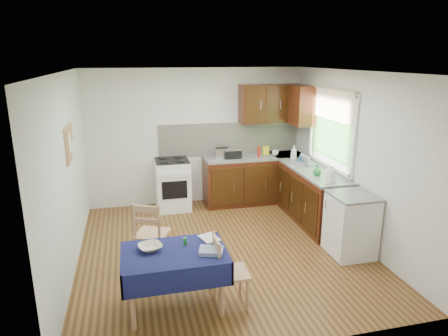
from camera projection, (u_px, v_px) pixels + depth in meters
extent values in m
plane|color=#4D2C14|center=(223.00, 249.00, 5.76)|extent=(4.20, 4.20, 0.00)
cube|color=white|center=(222.00, 72.00, 5.09)|extent=(4.00, 4.20, 0.02)
cube|color=silver|center=(196.00, 137.00, 7.39)|extent=(4.00, 0.02, 2.50)
cube|color=silver|center=(278.00, 228.00, 3.46)|extent=(4.00, 0.02, 2.50)
cube|color=silver|center=(67.00, 176.00, 4.97)|extent=(0.02, 4.20, 2.50)
cube|color=silver|center=(354.00, 158.00, 5.88)|extent=(0.02, 4.20, 2.50)
cube|color=black|center=(254.00, 180.00, 7.57)|extent=(1.90, 0.60, 0.86)
cube|color=black|center=(313.00, 197.00, 6.64)|extent=(0.60, 1.70, 0.86)
cube|color=slate|center=(255.00, 157.00, 7.45)|extent=(1.90, 0.60, 0.04)
cube|color=slate|center=(314.00, 171.00, 6.52)|extent=(0.60, 1.70, 0.04)
cube|color=slate|center=(287.00, 155.00, 7.60)|extent=(0.60, 0.60, 0.04)
cube|color=beige|center=(230.00, 138.00, 7.54)|extent=(2.70, 0.02, 0.60)
cube|color=black|center=(272.00, 103.00, 7.38)|extent=(1.20, 0.35, 0.70)
cube|color=black|center=(303.00, 105.00, 7.08)|extent=(0.35, 0.50, 0.70)
cube|color=white|center=(173.00, 185.00, 7.21)|extent=(0.60, 0.60, 0.90)
cube|color=black|center=(172.00, 160.00, 7.09)|extent=(0.58, 0.58, 0.02)
cube|color=black|center=(175.00, 190.00, 6.93)|extent=(0.44, 0.01, 0.32)
cube|color=#295924|center=(331.00, 132.00, 6.46)|extent=(0.01, 1.40, 0.85)
cube|color=white|center=(334.00, 92.00, 6.28)|extent=(0.04, 1.48, 0.06)
cube|color=white|center=(328.00, 165.00, 6.61)|extent=(0.04, 1.48, 0.06)
cube|color=#CCB18D|center=(332.00, 106.00, 6.34)|extent=(0.02, 1.36, 0.44)
cube|color=white|center=(351.00, 226.00, 5.52)|extent=(0.55, 0.58, 0.85)
cube|color=slate|center=(354.00, 196.00, 5.40)|extent=(0.58, 0.60, 0.03)
cube|color=tan|center=(69.00, 143.00, 5.17)|extent=(0.02, 0.62, 0.47)
cube|color=olive|center=(70.00, 143.00, 5.17)|extent=(0.01, 0.56, 0.41)
cube|color=white|center=(70.00, 143.00, 5.09)|extent=(0.00, 0.18, 0.24)
cube|color=white|center=(73.00, 149.00, 5.31)|extent=(0.00, 0.15, 0.20)
cube|color=#101040|center=(174.00, 253.00, 4.26)|extent=(1.08, 0.72, 0.03)
cube|color=#101040|center=(179.00, 281.00, 3.95)|extent=(1.12, 0.02, 0.26)
cube|color=#101040|center=(171.00, 247.00, 4.64)|extent=(1.12, 0.02, 0.26)
cube|color=#101040|center=(122.00, 269.00, 4.17)|extent=(0.02, 0.76, 0.26)
cube|color=#101040|center=(224.00, 257.00, 4.42)|extent=(0.02, 0.76, 0.26)
cylinder|color=tan|center=(133.00, 302.00, 3.99)|extent=(0.05, 0.05, 0.65)
cylinder|color=tan|center=(222.00, 289.00, 4.20)|extent=(0.05, 0.05, 0.65)
cylinder|color=tan|center=(132.00, 273.00, 4.51)|extent=(0.05, 0.05, 0.65)
cylinder|color=tan|center=(211.00, 264.00, 4.72)|extent=(0.05, 0.05, 0.65)
cube|color=tan|center=(152.00, 234.00, 5.26)|extent=(0.53, 0.53, 0.04)
cube|color=tan|center=(146.00, 215.00, 5.00)|extent=(0.34, 0.17, 0.29)
cylinder|color=tan|center=(168.00, 244.00, 5.44)|extent=(0.03, 0.03, 0.43)
cylinder|color=tan|center=(146.00, 242.00, 5.50)|extent=(0.03, 0.03, 0.43)
cylinder|color=tan|center=(161.00, 256.00, 5.13)|extent=(0.03, 0.03, 0.43)
cylinder|color=tan|center=(137.00, 253.00, 5.19)|extent=(0.03, 0.03, 0.43)
cube|color=tan|center=(231.00, 273.00, 4.37)|extent=(0.38, 0.38, 0.04)
cube|color=tan|center=(217.00, 249.00, 4.26)|extent=(0.03, 0.34, 0.26)
cylinder|color=tan|center=(247.00, 295.00, 4.32)|extent=(0.03, 0.03, 0.40)
cylinder|color=tan|center=(240.00, 280.00, 4.60)|extent=(0.03, 0.03, 0.40)
cylinder|color=tan|center=(220.00, 298.00, 4.25)|extent=(0.03, 0.03, 0.40)
cylinder|color=tan|center=(215.00, 283.00, 4.54)|extent=(0.03, 0.03, 0.40)
cube|color=silver|center=(222.00, 153.00, 7.25)|extent=(0.27, 0.17, 0.19)
cube|color=black|center=(222.00, 148.00, 7.22)|extent=(0.23, 0.02, 0.02)
cube|color=black|center=(232.00, 154.00, 7.29)|extent=(0.31, 0.27, 0.15)
cube|color=silver|center=(232.00, 149.00, 7.27)|extent=(0.31, 0.27, 0.03)
cylinder|color=red|center=(259.00, 152.00, 7.31)|extent=(0.05, 0.05, 0.20)
cube|color=yellow|center=(266.00, 150.00, 7.55)|extent=(0.14, 0.12, 0.15)
cube|color=gray|center=(305.00, 164.00, 6.84)|extent=(0.37, 0.28, 0.02)
cylinder|color=white|center=(305.00, 160.00, 6.82)|extent=(0.05, 0.18, 0.18)
cylinder|color=white|center=(331.00, 176.00, 5.88)|extent=(0.15, 0.15, 0.18)
sphere|color=white|center=(331.00, 169.00, 5.85)|extent=(0.09, 0.09, 0.09)
imported|color=white|center=(275.00, 153.00, 7.46)|extent=(0.15, 0.15, 0.10)
imported|color=white|center=(294.00, 153.00, 7.05)|extent=(0.15, 0.15, 0.28)
imported|color=#1C65A6|center=(302.00, 158.00, 6.97)|extent=(0.10, 0.10, 0.17)
imported|color=#24853F|center=(317.00, 170.00, 6.19)|extent=(0.15, 0.15, 0.17)
imported|color=beige|center=(150.00, 247.00, 4.29)|extent=(0.30, 0.30, 0.06)
imported|color=white|center=(202.00, 240.00, 4.51)|extent=(0.25, 0.29, 0.02)
cylinder|color=#258A2E|center=(185.00, 241.00, 4.41)|extent=(0.04, 0.04, 0.08)
cube|color=navy|center=(211.00, 251.00, 4.23)|extent=(0.30, 0.26, 0.04)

